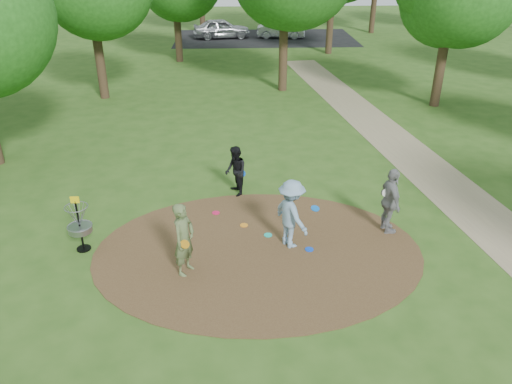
{
  "coord_description": "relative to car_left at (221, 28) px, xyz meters",
  "views": [
    {
      "loc": [
        -0.53,
        -10.68,
        7.22
      ],
      "look_at": [
        0.0,
        1.2,
        1.1
      ],
      "focal_mm": 35.0,
      "sensor_mm": 36.0,
      "label": 1
    }
  ],
  "objects": [
    {
      "name": "car_right",
      "position": [
        4.68,
        -0.13,
        -0.13
      ],
      "size": [
        3.87,
        1.76,
        1.23
      ],
      "primitive_type": "imported",
      "rotation": [
        0.0,
        0.0,
        1.45
      ],
      "color": "#A6AAAD",
      "rests_on": "ground"
    },
    {
      "name": "car_left",
      "position": [
        0.0,
        0.0,
        0.0
      ],
      "size": [
        4.61,
        2.4,
        1.5
      ],
      "primitive_type": "imported",
      "rotation": [
        0.0,
        0.0,
        1.72
      ],
      "color": "#A5A8AD",
      "rests_on": "ground"
    },
    {
      "name": "player_waiting_with_disc",
      "position": [
        5.0,
        -29.18,
        0.18
      ],
      "size": [
        0.57,
        1.13,
        1.86
      ],
      "color": "gray",
      "rests_on": "ground"
    },
    {
      "name": "parking_lot",
      "position": [
        3.43,
        -0.01,
        -0.75
      ],
      "size": [
        14.0,
        8.0,
        0.01
      ],
      "primitive_type": "cube",
      "color": "black",
      "rests_on": "ground"
    },
    {
      "name": "player_walking_with_disc",
      "position": [
        0.9,
        -26.79,
        0.04
      ],
      "size": [
        0.78,
        0.9,
        1.58
      ],
      "color": "black",
      "rests_on": "ground"
    },
    {
      "name": "dirt_clearing",
      "position": [
        1.43,
        -30.01,
        -0.74
      ],
      "size": [
        8.4,
        8.4,
        0.02
      ],
      "primitive_type": "cylinder",
      "color": "#47301C",
      "rests_on": "ground"
    },
    {
      "name": "disc_ground_cyan",
      "position": [
        1.74,
        -29.28,
        -0.72
      ],
      "size": [
        0.22,
        0.22,
        0.02
      ],
      "primitive_type": "cylinder",
      "color": "#17BCA9",
      "rests_on": "dirt_clearing"
    },
    {
      "name": "disc_ground_blue",
      "position": [
        2.75,
        -30.02,
        -0.72
      ],
      "size": [
        0.22,
        0.22,
        0.02
      ],
      "primitive_type": "cylinder",
      "color": "blue",
      "rests_on": "dirt_clearing"
    },
    {
      "name": "player_throwing_with_disc",
      "position": [
        2.29,
        -29.75,
        0.18
      ],
      "size": [
        1.35,
        1.39,
        1.87
      ],
      "color": "#7B9BB8",
      "rests_on": "ground"
    },
    {
      "name": "footpath",
      "position": [
        7.93,
        -28.01,
        -0.74
      ],
      "size": [
        7.55,
        39.89,
        0.01
      ],
      "primitive_type": "cube",
      "rotation": [
        0.0,
        0.0,
        0.14
      ],
      "color": "#8C7A5B",
      "rests_on": "ground"
    },
    {
      "name": "ground",
      "position": [
        1.43,
        -30.01,
        -0.75
      ],
      "size": [
        100.0,
        100.0,
        0.0
      ],
      "primitive_type": "plane",
      "color": "#2D5119",
      "rests_on": "ground"
    },
    {
      "name": "player_observer_with_disc",
      "position": [
        -0.34,
        -30.81,
        0.18
      ],
      "size": [
        0.7,
        0.8,
        1.85
      ],
      "color": "#55663B",
      "rests_on": "ground"
    },
    {
      "name": "disc_ground_orange",
      "position": [
        1.1,
        -28.74,
        -0.72
      ],
      "size": [
        0.22,
        0.22,
        0.02
      ],
      "primitive_type": "cylinder",
      "color": "orange",
      "rests_on": "dirt_clearing"
    },
    {
      "name": "disc_golf_basket",
      "position": [
        -3.07,
        -29.71,
        0.13
      ],
      "size": [
        0.63,
        0.63,
        1.54
      ],
      "color": "black",
      "rests_on": "ground"
    },
    {
      "name": "disc_ground_red",
      "position": [
        0.3,
        -28.0,
        -0.72
      ],
      "size": [
        0.22,
        0.22,
        0.02
      ],
      "primitive_type": "cylinder",
      "color": "#DB154D",
      "rests_on": "dirt_clearing"
    }
  ]
}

